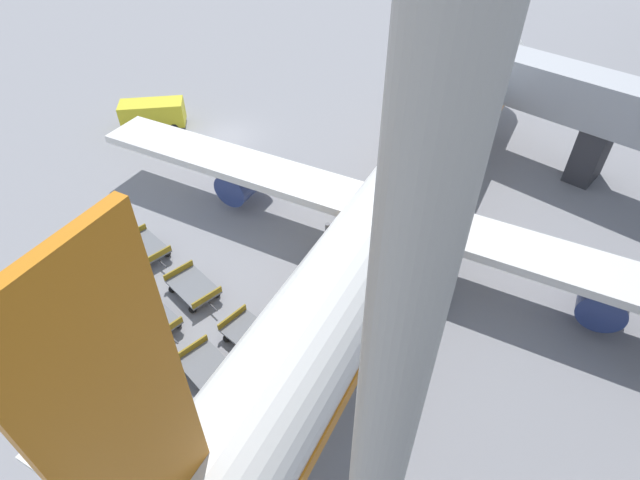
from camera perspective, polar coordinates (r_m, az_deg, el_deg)
ground_plane at (r=37.01m, az=-10.63°, el=11.48°), size 500.00×500.00×0.00m
airplane at (r=25.10m, az=10.07°, el=5.41°), size 36.48×41.32×13.82m
service_van at (r=39.12m, az=-18.58°, el=13.52°), size 4.47×4.39×1.95m
baggage_dolly_row_near_col_a at (r=26.64m, az=-32.05°, el=-8.26°), size 3.34×1.98×0.92m
baggage_dolly_row_near_col_b at (r=23.66m, az=-28.49°, el=-14.09°), size 3.32×1.92×0.92m
baggage_dolly_row_near_col_c at (r=21.10m, az=-23.61°, el=-21.33°), size 3.35×2.02×0.92m
baggage_dolly_row_mid_a_col_a at (r=26.78m, az=-27.63°, el=-5.80°), size 3.32×1.92×0.92m
baggage_dolly_row_mid_a_col_b at (r=23.95m, az=-23.26°, el=-10.76°), size 3.34×1.98×0.92m
baggage_dolly_row_mid_a_col_c at (r=21.38m, az=-18.38°, el=-17.72°), size 3.35×2.06×0.92m
baggage_dolly_row_mid_b_col_a at (r=27.02m, az=-23.30°, el=-3.55°), size 3.33×1.93×0.92m
baggage_dolly_row_mid_b_col_b at (r=24.15m, az=-18.61°, el=-8.50°), size 3.33×1.96×0.92m
baggage_dolly_row_mid_b_col_c at (r=21.79m, az=-12.61°, el=-14.26°), size 3.35×2.07×0.92m
baggage_dolly_row_far_col_a at (r=27.75m, az=-19.30°, el=-0.85°), size 3.34×2.00×0.92m
baggage_dolly_row_far_col_b at (r=24.93m, az=-14.27°, el=-5.29°), size 3.35×2.06×0.92m
baggage_dolly_row_far_col_c at (r=22.51m, az=-7.84°, el=-10.78°), size 3.32×1.92×0.92m
apron_light_mast at (r=4.44m, az=6.93°, el=-22.88°), size 2.00×0.70×24.02m
stand_guidance_stripe at (r=22.78m, az=-4.50°, el=-11.49°), size 5.86×38.31×0.01m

